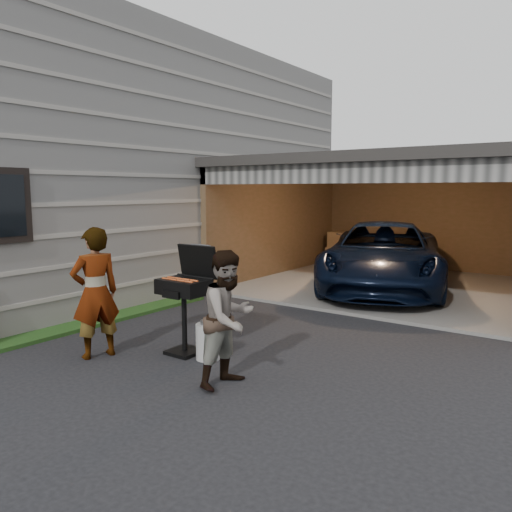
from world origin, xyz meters
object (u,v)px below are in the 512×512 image
Objects in this scene: woman at (95,293)px; minivan at (383,258)px; propane_tank at (208,342)px; bbq_grill at (186,290)px; man at (229,318)px.

minivan is at bearing -175.13° from woman.
bbq_grill is at bearing 176.34° from propane_tank.
bbq_grill is 3.09× the size of propane_tank.
minivan reaches higher than propane_tank.
bbq_grill reaches higher than minivan.
woman is at bearing -121.50° from minivan.
woman is at bearing -136.85° from bbq_grill.
minivan is 5.68m from propane_tank.
minivan is at bearing 84.00° from bbq_grill.
woman is 1.19× the size of bbq_grill.
propane_tank is (-0.77, 0.51, -0.54)m from man.
woman reaches higher than man.
bbq_grill is at bearing 150.78° from woman.
woman is at bearing 101.56° from man.
propane_tank is at bearing 60.32° from man.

